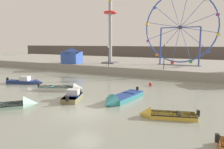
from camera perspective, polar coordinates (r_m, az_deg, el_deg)
The scene contains 15 objects.
ground_plane at distance 16.87m, azimuth -7.51°, elevation -10.29°, with size 240.00×240.00×0.00m, color gray.
quay_promenade at distance 45.62m, azimuth 15.49°, elevation 2.35°, with size 110.00×25.71×1.34m, color gray.
distant_town_skyline at distance 69.94m, azimuth 19.76°, elevation 5.52°, with size 140.00×3.00×4.40m, color #564C47.
motorboat_teal_painted at distance 19.42m, azimuth 2.25°, elevation -6.79°, with size 2.28×5.89×1.43m.
motorboat_navy_blue at distance 30.21m, azimuth -22.54°, elevation -1.79°, with size 5.45×2.46×1.32m.
motorboat_olive_wood at distance 20.89m, azimuth -10.47°, elevation -5.74°, with size 2.57×3.85×1.43m.
motorboat_pale_grey at distance 24.60m, azimuth -12.96°, elevation -3.75°, with size 5.28×3.27×1.24m.
motorboat_mustard_yellow at distance 16.00m, azimuth 13.67°, elevation -10.79°, with size 4.36×2.34×1.13m.
motorboat_seafoam at distance 19.76m, azimuth -25.85°, elevation -7.68°, with size 4.87×4.93×1.44m.
ferris_wheel_blue_frame at distance 40.80m, azimuth 18.41°, elevation 12.04°, with size 13.20×1.20×13.56m.
drop_tower_steel_tower at distance 42.62m, azimuth -0.49°, elevation 12.11°, with size 2.80×2.80×13.12m.
carnival_booth_blue_tent at distance 43.24m, azimuth -11.09°, elevation 5.25°, with size 3.57×3.56×3.16m.
promenade_lamp_near at distance 36.71m, azimuth -0.99°, elevation 5.98°, with size 0.32×0.32×3.61m.
promenade_lamp_far at distance 33.42m, azimuth 14.30°, elevation 5.99°, with size 0.32×0.32×4.17m.
mooring_buoy_orange at distance 26.96m, azimuth 10.64°, elevation -2.67°, with size 0.44×0.44×0.44m, color red.
Camera 1 is at (9.16, -13.07, 5.47)m, focal length 32.92 mm.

